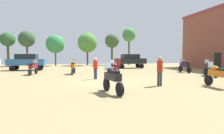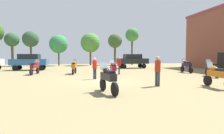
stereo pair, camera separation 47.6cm
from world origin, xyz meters
name	(u,v)px [view 2 (the right image)]	position (x,y,z in m)	size (l,w,h in m)	color
ground_plane	(105,81)	(0.00, 0.00, 0.01)	(44.00, 52.00, 0.02)	#8D7E54
motorcycle_1	(108,78)	(-0.48, -4.57, 0.75)	(0.75, 2.12, 1.48)	black
motorcycle_2	(113,69)	(0.87, 1.38, 0.74)	(0.62, 2.23, 1.46)	black
motorcycle_5	(212,68)	(9.36, 0.67, 0.75)	(0.73, 2.26, 1.49)	black
motorcycle_6	(218,75)	(5.87, -4.21, 0.74)	(0.62, 2.27, 1.47)	black
motorcycle_8	(74,67)	(-2.34, 5.25, 0.74)	(0.64, 2.20, 1.47)	black
motorcycle_9	(35,67)	(-6.08, 5.43, 0.73)	(0.68, 2.19, 1.44)	black
motorcycle_10	(186,66)	(9.46, 4.69, 0.75)	(0.62, 2.24, 1.49)	black
car_1	(30,61)	(-7.91, 11.02, 1.19)	(4.37, 1.98, 2.00)	black
car_3	(132,60)	(5.66, 12.17, 1.19)	(4.39, 2.04, 2.00)	black
person_1	(119,64)	(1.95, 4.09, 1.01)	(0.38, 0.38, 1.70)	navy
person_2	(158,69)	(2.75, -3.08, 1.07)	(0.47, 0.47, 1.79)	#2C3742
person_3	(95,67)	(-0.68, 0.84, 0.99)	(0.48, 0.48, 1.67)	#28324D
tree_1	(132,35)	(8.20, 21.19, 5.66)	(2.56, 2.56, 7.02)	brown
tree_3	(90,43)	(0.20, 20.54, 4.10)	(3.51, 3.51, 5.85)	brown
tree_4	(59,44)	(-5.35, 20.41, 3.80)	(3.20, 3.20, 5.39)	#4D4333
tree_5	(31,39)	(-10.02, 20.73, 4.58)	(2.76, 2.76, 5.99)	#4E4B33
tree_6	(115,41)	(4.94, 21.57, 4.51)	(2.69, 2.69, 5.92)	#4E4A27
tree_7	(12,40)	(-13.00, 20.70, 4.40)	(2.38, 2.38, 5.67)	#4D4428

